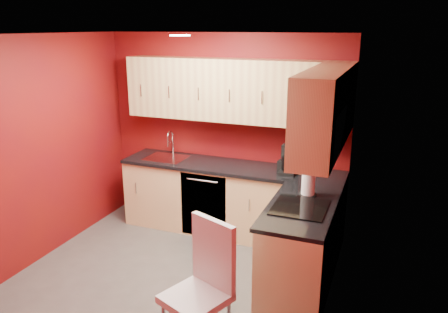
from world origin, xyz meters
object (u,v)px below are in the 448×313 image
Objects in this scene: coffee_maker at (289,160)px; paper_towel at (308,180)px; napkin_holder at (283,166)px; sink at (167,155)px; microwave at (317,132)px; dining_chair at (196,291)px.

coffee_maker is 0.70m from paper_towel.
coffee_maker is 2.63× the size of napkin_holder.
microwave is at bearing -25.60° from sink.
microwave is 1.36m from napkin_holder.
microwave is 1.46× the size of sink.
microwave is at bearing -62.50° from napkin_holder.
coffee_maker is (1.64, -0.04, 0.13)m from sink.
coffee_maker is at bearing -1.46° from sink.
sink is 1.55m from napkin_holder.
napkin_holder is at bearing 108.09° from dining_chair.
microwave reaches higher than paper_towel.
microwave is at bearing -72.76° from paper_towel.
coffee_maker is 1.02× the size of paper_towel.
paper_towel is (1.99, -0.65, 0.12)m from sink.
coffee_maker is 2.16m from dining_chair.
paper_towel is at bearing -18.21° from sink.
napkin_holder is (1.55, 0.03, 0.03)m from sink.
napkin_holder is at bearing 117.50° from microwave.
microwave is 0.69× the size of dining_chair.
dining_chair is at bearing -111.62° from paper_towel.
napkin_holder is 2.21m from dining_chair.
napkin_holder is at bearing 122.13° from paper_towel.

